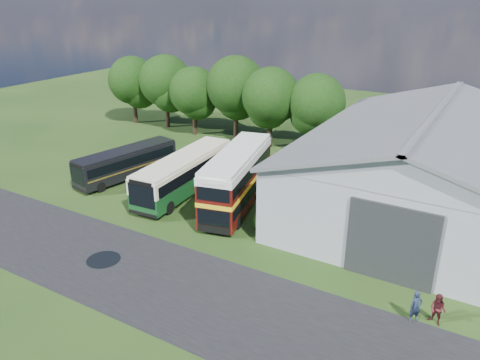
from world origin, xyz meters
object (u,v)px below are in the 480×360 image
Objects in this scene: bus_maroon_double at (237,179)px; visitor_b at (438,310)px; visitor_a at (416,307)px; bus_dark_single at (127,163)px; bus_green_single at (185,173)px; storage_shed at (431,158)px.

bus_maroon_double is 6.34× the size of visitor_b.
bus_dark_single is at bearing 122.14° from visitor_a.
bus_green_single is at bearing 117.38° from visitor_a.
visitor_a reaches higher than visitor_b.
bus_green_single is 1.08× the size of bus_maroon_double.
bus_dark_single is at bearing 176.50° from bus_green_single.
bus_dark_single is at bearing 166.40° from bus_maroon_double.
visitor_a is (2.23, -15.07, -3.26)m from storage_shed.
storage_shed is 13.98× the size of visitor_b.
storage_shed is at bearing 16.82° from bus_maroon_double.
storage_shed is at bearing 56.30° from visitor_a.
bus_green_single is (-18.52, -7.31, -2.41)m from storage_shed.
bus_dark_single is 28.49m from visitor_a.
bus_maroon_double is 6.19× the size of visitor_a.
bus_green_single is at bearing -158.47° from storage_shed.
visitor_b is at bearing -22.55° from bus_green_single.
visitor_a is 1.09m from visitor_b.
bus_maroon_double reaches higher than visitor_b.
storage_shed is 2.05× the size of bus_green_single.
storage_shed is 20.05m from bus_green_single.
bus_maroon_double is 1.09× the size of bus_dark_single.
bus_green_single is 22.17m from visitor_a.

